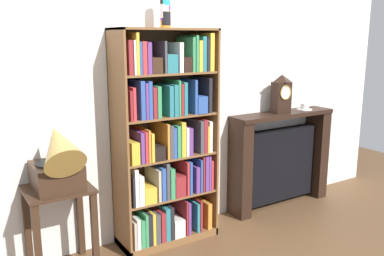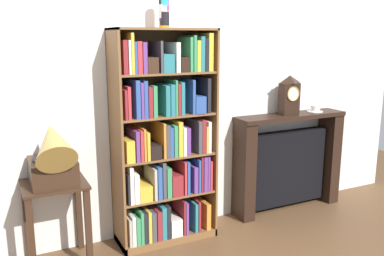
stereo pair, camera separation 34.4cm
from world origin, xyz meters
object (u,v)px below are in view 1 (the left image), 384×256
object	(u,v)px
gramophone	(58,159)
bookshelf	(166,146)
side_table_left	(59,212)
mantel_clock	(281,94)
cup_stack	(165,10)
teacup_with_saucer	(305,107)
fireplace_mantel	(279,160)

from	to	relation	value
gramophone	bookshelf	bearing A→B (deg)	6.05
side_table_left	mantel_clock	xyz separation A→B (m)	(2.16, 0.07, 0.68)
bookshelf	gramophone	bearing A→B (deg)	-173.95
gramophone	mantel_clock	distance (m)	2.19
gramophone	mantel_clock	size ratio (longest dim) A/B	1.47
cup_stack	mantel_clock	xyz separation A→B (m)	(1.27, 0.04, -0.73)
cup_stack	side_table_left	world-z (taller)	cup_stack
side_table_left	teacup_with_saucer	xyz separation A→B (m)	(2.49, 0.08, 0.53)
side_table_left	mantel_clock	world-z (taller)	mantel_clock
cup_stack	side_table_left	bearing A→B (deg)	-177.66
cup_stack	gramophone	world-z (taller)	cup_stack
mantel_clock	side_table_left	bearing A→B (deg)	-178.08
gramophone	fireplace_mantel	distance (m)	2.24
fireplace_mantel	mantel_clock	size ratio (longest dim) A/B	3.12
fireplace_mantel	mantel_clock	bearing A→B (deg)	-145.13
side_table_left	gramophone	size ratio (longest dim) A/B	1.18
gramophone	mantel_clock	xyz separation A→B (m)	(2.16, 0.14, 0.28)
bookshelf	side_table_left	world-z (taller)	bookshelf
cup_stack	mantel_clock	bearing A→B (deg)	1.63
gramophone	teacup_with_saucer	bearing A→B (deg)	3.38
cup_stack	teacup_with_saucer	world-z (taller)	cup_stack
bookshelf	mantel_clock	distance (m)	1.33
bookshelf	fireplace_mantel	bearing A→B (deg)	3.28
side_table_left	gramophone	bearing A→B (deg)	-90.00
bookshelf	gramophone	xyz separation A→B (m)	(-0.87, -0.09, 0.05)
fireplace_mantel	teacup_with_saucer	distance (m)	0.59
cup_stack	mantel_clock	world-z (taller)	cup_stack
bookshelf	fireplace_mantel	size ratio (longest dim) A/B	1.51
gramophone	side_table_left	bearing A→B (deg)	90.00
cup_stack	gramophone	xyz separation A→B (m)	(-0.89, -0.11, -1.00)
cup_stack	teacup_with_saucer	distance (m)	1.83
side_table_left	fireplace_mantel	xyz separation A→B (m)	(2.20, 0.10, 0.02)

